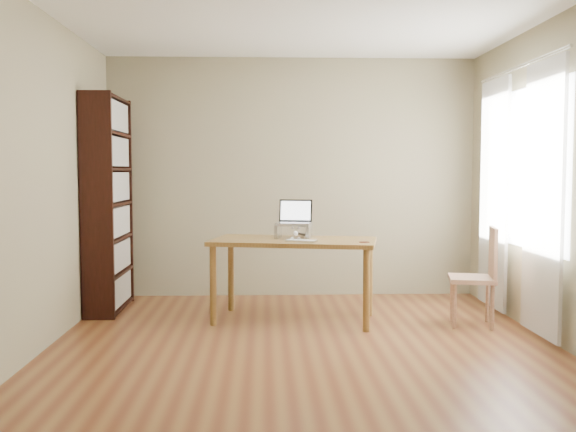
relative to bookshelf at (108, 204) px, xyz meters
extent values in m
cube|color=#5F2F19|center=(1.83, -1.55, -1.06)|extent=(4.00, 4.50, 0.02)
cube|color=white|center=(1.83, -1.55, 1.56)|extent=(4.00, 4.50, 0.02)
cube|color=#918961|center=(1.83, 0.71, 0.25)|extent=(4.00, 0.02, 2.60)
cube|color=#918961|center=(1.83, -3.81, 0.25)|extent=(4.00, 0.02, 2.60)
cube|color=#918961|center=(-0.18, -1.55, 0.25)|extent=(0.02, 4.50, 2.60)
cube|color=#918961|center=(3.84, -1.55, 0.25)|extent=(0.02, 4.50, 2.60)
cube|color=white|center=(3.81, -0.75, 0.35)|extent=(0.01, 1.80, 1.40)
cube|color=black|center=(-0.01, -0.43, 0.00)|extent=(0.30, 0.04, 2.10)
cube|color=black|center=(-0.01, 0.43, 0.00)|extent=(0.30, 0.04, 2.10)
cube|color=black|center=(-0.15, 0.00, 0.00)|extent=(0.02, 0.90, 2.10)
cube|color=black|center=(-0.01, 0.00, -1.02)|extent=(0.30, 0.84, 0.02)
cube|color=black|center=(0.02, 0.00, -0.85)|extent=(0.20, 0.78, 0.28)
cube|color=black|center=(-0.01, 0.00, -0.68)|extent=(0.30, 0.84, 0.03)
cube|color=black|center=(0.02, 0.00, -0.51)|extent=(0.20, 0.78, 0.28)
cube|color=black|center=(-0.01, 0.00, -0.34)|extent=(0.30, 0.84, 0.02)
cube|color=black|center=(0.02, 0.00, -0.17)|extent=(0.20, 0.78, 0.28)
cube|color=black|center=(-0.01, 0.00, 0.00)|extent=(0.30, 0.84, 0.02)
cube|color=black|center=(0.02, 0.00, 0.17)|extent=(0.20, 0.78, 0.28)
cube|color=black|center=(-0.01, 0.00, 0.34)|extent=(0.30, 0.84, 0.02)
cube|color=black|center=(0.02, 0.00, 0.51)|extent=(0.20, 0.78, 0.28)
cube|color=black|center=(-0.01, 0.00, 0.68)|extent=(0.30, 0.84, 0.02)
cube|color=black|center=(0.02, 0.00, 0.85)|extent=(0.20, 0.78, 0.28)
cube|color=black|center=(-0.01, 0.00, 1.02)|extent=(0.30, 0.84, 0.03)
cube|color=white|center=(3.75, -1.30, 0.10)|extent=(0.03, 0.70, 2.20)
cube|color=white|center=(3.75, -0.20, 0.10)|extent=(0.03, 0.70, 2.20)
cylinder|color=silver|center=(3.75, -0.75, 1.23)|extent=(0.03, 1.90, 0.03)
cube|color=brown|center=(1.80, -0.51, -0.32)|extent=(1.59, 1.02, 0.04)
cylinder|color=brown|center=(1.12, -0.21, -0.70)|extent=(0.06, 0.06, 0.71)
cylinder|color=brown|center=(2.47, -0.21, -0.70)|extent=(0.06, 0.06, 0.71)
cylinder|color=brown|center=(1.12, -0.82, -0.70)|extent=(0.06, 0.06, 0.71)
cylinder|color=brown|center=(2.47, -0.82, -0.70)|extent=(0.06, 0.06, 0.71)
cube|color=silver|center=(1.65, -0.43, -0.24)|extent=(0.03, 0.25, 0.12)
cube|color=silver|center=(1.94, -0.43, -0.24)|extent=(0.03, 0.25, 0.12)
cube|color=silver|center=(1.80, -0.43, -0.17)|extent=(0.32, 0.25, 0.01)
cube|color=silver|center=(1.80, -0.43, -0.16)|extent=(0.35, 0.28, 0.02)
cube|color=black|center=(1.80, -0.31, -0.05)|extent=(0.32, 0.11, 0.21)
cube|color=white|center=(1.80, -0.31, -0.05)|extent=(0.28, 0.09, 0.18)
cube|color=silver|center=(1.85, -0.73, -0.29)|extent=(0.29, 0.21, 0.02)
cube|color=silver|center=(1.85, -0.73, -0.28)|extent=(0.27, 0.18, 0.00)
cylinder|color=#572D1D|center=(2.40, -0.80, -0.30)|extent=(0.09, 0.09, 0.01)
ellipsoid|color=#4E433D|center=(1.81, -0.40, -0.24)|extent=(0.16, 0.35, 0.12)
ellipsoid|color=#4E433D|center=(1.81, -0.29, -0.24)|extent=(0.14, 0.15, 0.11)
ellipsoid|color=#4E433D|center=(1.81, -0.59, -0.22)|extent=(0.09, 0.09, 0.09)
ellipsoid|color=silver|center=(1.81, -0.55, -0.25)|extent=(0.08, 0.08, 0.07)
sphere|color=silver|center=(1.81, -0.63, -0.23)|extent=(0.04, 0.04, 0.04)
cone|color=#4E433D|center=(1.78, -0.59, -0.18)|extent=(0.03, 0.04, 0.04)
cone|color=#4E433D|center=(1.84, -0.59, -0.18)|extent=(0.03, 0.04, 0.04)
cylinder|color=silver|center=(1.78, -0.60, -0.29)|extent=(0.03, 0.08, 0.03)
cylinder|color=silver|center=(1.84, -0.60, -0.29)|extent=(0.03, 0.08, 0.03)
cylinder|color=#4E433D|center=(1.90, -0.27, -0.28)|extent=(0.13, 0.19, 0.03)
cube|color=tan|center=(3.37, -0.77, -0.63)|extent=(0.46, 0.46, 0.04)
cylinder|color=tan|center=(3.21, -0.93, -0.84)|extent=(0.04, 0.04, 0.42)
cylinder|color=tan|center=(3.52, -0.93, -0.84)|extent=(0.04, 0.04, 0.42)
cylinder|color=tan|center=(3.21, -0.61, -0.84)|extent=(0.04, 0.04, 0.42)
cylinder|color=tan|center=(3.52, -0.61, -0.84)|extent=(0.04, 0.04, 0.42)
cube|color=tan|center=(3.54, -0.77, -0.40)|extent=(0.11, 0.37, 0.46)
camera|label=1|loc=(1.53, -6.33, 0.32)|focal=40.00mm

